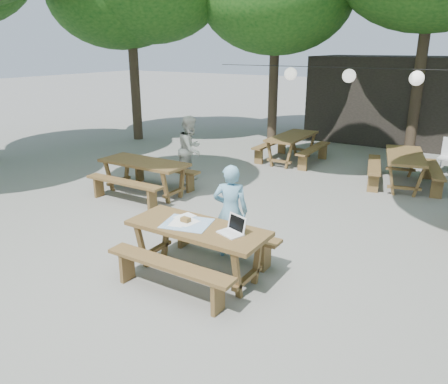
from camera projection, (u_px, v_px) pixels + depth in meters
ground at (235, 255)px, 6.87m from camera, size 80.00×80.00×0.00m
pavilion at (407, 100)px, 14.63m from camera, size 6.00×3.00×2.80m
main_picnic_table at (198, 250)px, 6.15m from camera, size 2.00×1.58×0.75m
picnic_table_nw at (145, 177)px, 9.55m from camera, size 2.01×1.59×0.75m
picnic_table_far_w at (292, 148)px, 12.30m from camera, size 1.59×2.01×0.75m
picnic_table_far_e at (403, 169)px, 10.16m from camera, size 1.98×2.22×0.75m
woman at (231, 211)px, 6.63m from camera, size 0.63×0.54×1.47m
second_person at (191, 149)px, 10.34m from camera, size 0.70×0.85×1.58m
plastic_chair at (447, 164)px, 11.17m from camera, size 0.48×0.48×0.90m
laptop at (233, 229)px, 5.79m from camera, size 0.40×0.35×0.24m
tabletop_clutter at (186, 222)px, 6.14m from camera, size 0.76×0.69×0.08m
paper_lanterns at (350, 76)px, 11.03m from camera, size 9.00×0.34×0.38m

